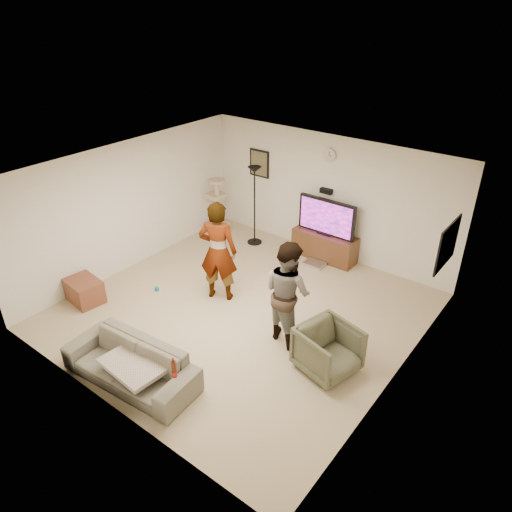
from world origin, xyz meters
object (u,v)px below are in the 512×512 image
Objects in this scene: person_left at (218,252)px; tv_stand at (324,246)px; person_right at (288,292)px; floor_lamp at (255,206)px; cat_tree at (216,205)px; side_table at (85,291)px; beer_bottle at (174,369)px; armchair at (328,350)px; tv at (327,217)px; sofa at (130,364)px.

tv_stand is at bearing -132.39° from person_left.
tv_stand is 2.82m from person_right.
floor_lamp reaches higher than cat_tree.
side_table is at bearing -89.41° from cat_tree.
floor_lamp is at bearing 115.85° from beer_bottle.
cat_tree reaches higher than armchair.
side_table is (-4.31, -1.08, -0.15)m from armchair.
person_left is at bearing 119.63° from beer_bottle.
floor_lamp reaches higher than tv_stand.
tv is 4.80m from beer_bottle.
beer_bottle is at bearing 98.89° from person_right.
armchair reaches higher than side_table.
sofa is 2.80m from armchair.
sofa reaches higher than side_table.
tv_stand is at bearing 11.93° from floor_lamp.
beer_bottle is at bearing -64.15° from floor_lamp.
cat_tree is at bearing -171.30° from tv.
beer_bottle is (3.18, -4.37, 0.06)m from cat_tree.
floor_lamp is 4.93m from beer_bottle.
person_right is at bearing 21.50° from side_table.
armchair reaches higher than tv_stand.
side_table is at bearing 37.34° from person_right.
sofa is at bearing -93.96° from tv.
sofa is at bearing 180.00° from beer_bottle.
beer_bottle reaches higher than side_table.
floor_lamp is (-1.56, -0.33, 0.58)m from tv_stand.
side_table is at bearing 165.80° from beer_bottle.
armchair is 4.44m from side_table.
floor_lamp is at bearing -93.65° from person_left.
tv_stand is 3.38m from armchair.
person_right is 2.67× the size of side_table.
floor_lamp reaches higher than person_right.
tv_stand is 5.36× the size of beer_bottle.
person_left is 1.09× the size of person_right.
floor_lamp is at bearing 66.78° from armchair.
beer_bottle is (0.59, -4.76, 0.43)m from tv_stand.
beer_bottle is at bearing 162.70° from armchair.
beer_bottle is at bearing -82.96° from tv.
tv is (0.00, 0.00, 0.65)m from tv_stand.
sofa is (1.23, -4.43, -0.57)m from floor_lamp.
tv is at bearing 57.19° from side_table.
floor_lamp is at bearing 74.66° from side_table.
person_left reaches higher than tv.
sofa is at bearing -19.65° from side_table.
armchair reaches higher than sofa.
floor_lamp reaches higher than armchair.
tv_stand is at bearing 81.19° from sofa.
cat_tree is 4.11m from person_right.
sofa is (-0.33, -4.76, 0.01)m from tv_stand.
armchair is at bearing -37.73° from floor_lamp.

